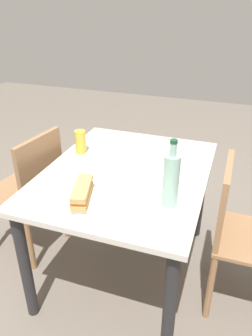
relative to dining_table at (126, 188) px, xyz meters
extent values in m
plane|color=#6B6056|center=(0.00, 0.00, -0.61)|extent=(8.00, 8.00, 0.00)
cube|color=beige|center=(0.00, 0.00, 0.09)|extent=(1.11, 0.88, 0.03)
cylinder|color=#262628|center=(-0.49, -0.38, -0.27)|extent=(0.06, 0.06, 0.69)
cylinder|color=#262628|center=(0.49, -0.38, -0.27)|extent=(0.06, 0.06, 0.69)
cylinder|color=#262628|center=(-0.49, 0.38, -0.27)|extent=(0.06, 0.06, 0.69)
cylinder|color=#262628|center=(0.49, 0.38, -0.27)|extent=(0.06, 0.06, 0.69)
cube|color=#936B47|center=(0.00, 0.72, -0.16)|extent=(0.45, 0.45, 0.02)
cube|color=#936B47|center=(-0.03, 0.54, 0.05)|extent=(0.38, 0.08, 0.40)
cylinder|color=#936B47|center=(0.20, 0.87, -0.39)|extent=(0.04, 0.04, 0.44)
cylinder|color=#936B47|center=(0.15, 0.52, -0.39)|extent=(0.04, 0.04, 0.44)
cylinder|color=#936B47|center=(-0.20, 0.57, -0.39)|extent=(0.04, 0.04, 0.44)
cube|color=#936B47|center=(-0.02, -0.53, 0.05)|extent=(0.38, 0.03, 0.40)
cylinder|color=#936B47|center=(-0.20, -0.54, -0.39)|extent=(0.04, 0.04, 0.44)
cylinder|color=#936B47|center=(0.16, -0.54, -0.39)|extent=(0.04, 0.04, 0.44)
cylinder|color=silver|center=(-0.34, 0.10, 0.11)|extent=(0.22, 0.22, 0.01)
cube|color=tan|center=(-0.34, 0.10, 0.13)|extent=(0.24, 0.13, 0.02)
cube|color=#CC8438|center=(-0.34, 0.10, 0.16)|extent=(0.22, 0.12, 0.02)
cube|color=tan|center=(-0.34, 0.10, 0.18)|extent=(0.24, 0.13, 0.02)
cube|color=silver|center=(-0.32, 0.16, 0.12)|extent=(0.10, 0.05, 0.00)
cube|color=#59331E|center=(-0.40, 0.12, 0.13)|extent=(0.08, 0.04, 0.01)
cylinder|color=#99C6B7|center=(-0.24, -0.30, 0.23)|extent=(0.07, 0.07, 0.25)
cylinder|color=#99C6B7|center=(-0.24, -0.30, 0.39)|extent=(0.03, 0.03, 0.06)
cylinder|color=#19472D|center=(-0.24, -0.30, 0.43)|extent=(0.03, 0.03, 0.02)
cylinder|color=gold|center=(0.14, 0.34, 0.18)|extent=(0.07, 0.07, 0.14)
cylinder|color=silver|center=(0.41, -0.06, 0.12)|extent=(0.08, 0.08, 0.03)
cube|color=white|center=(-0.01, 0.29, 0.11)|extent=(0.18, 0.18, 0.00)
camera|label=1|loc=(-1.49, -0.52, 0.97)|focal=34.84mm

